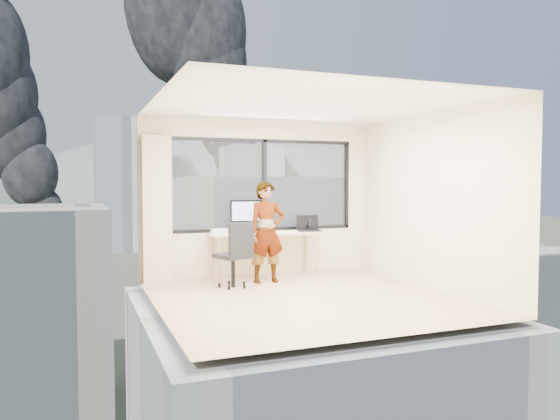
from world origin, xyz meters
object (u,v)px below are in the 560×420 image
desk (266,255)px  chair (233,254)px  handbag (305,224)px  game_console (220,231)px  laptop (309,224)px  monitor (246,216)px  person (267,232)px

desk → chair: size_ratio=1.79×
handbag → desk: bearing=-177.8°
desk → handbag: size_ratio=7.21×
game_console → laptop: (1.48, -0.26, 0.09)m
laptop → chair: bearing=-150.0°
laptop → desk: bearing=-173.0°
game_console → laptop: bearing=-19.4°
chair → handbag: size_ratio=4.02×
monitor → handbag: 1.07m
laptop → handbag: 0.20m
person → laptop: 0.96m
chair → person: person is taller
game_console → chair: bearing=-100.6°
chair → monitor: bearing=38.5°
laptop → monitor: bearing=-179.3°
laptop → handbag: laptop is taller
desk → chair: (-0.72, -0.58, 0.13)m
chair → handbag: 1.70m
desk → monitor: 0.72m
desk → person: 0.58m
monitor → game_console: bearing=173.0°
person → game_console: 0.84m
game_console → monitor: bearing=-20.1°
desk → laptop: 0.92m
game_console → laptop: laptop is taller
chair → monitor: size_ratio=1.86×
desk → game_console: size_ratio=6.59×
handbag → monitor: bearing=172.0°
monitor → chair: bearing=-117.7°
chair → laptop: size_ratio=2.51×
monitor → laptop: bearing=-5.9°
person → game_console: (-0.59, 0.61, -0.01)m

